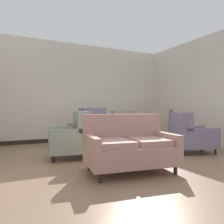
# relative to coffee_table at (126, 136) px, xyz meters

# --- Properties ---
(ground) EXTENTS (8.87, 8.87, 0.00)m
(ground) POSITION_rel_coffee_table_xyz_m (-0.20, -0.47, -0.42)
(ground) COLOR #896B51
(wall_back) EXTENTS (6.22, 0.08, 3.20)m
(wall_back) POSITION_rel_coffee_table_xyz_m (-0.20, 2.69, 1.18)
(wall_back) COLOR silver
(wall_back) RESTS_ON ground
(wall_right) EXTENTS (0.08, 4.43, 3.20)m
(wall_right) POSITION_rel_coffee_table_xyz_m (2.83, 0.48, 1.18)
(wall_right) COLOR silver
(wall_right) RESTS_ON ground
(baseboard_back) EXTENTS (6.06, 0.03, 0.12)m
(baseboard_back) POSITION_rel_coffee_table_xyz_m (-0.20, 2.64, -0.36)
(baseboard_back) COLOR black
(baseboard_back) RESTS_ON ground
(coffee_table) EXTENTS (0.86, 0.86, 0.51)m
(coffee_table) POSITION_rel_coffee_table_xyz_m (0.00, 0.00, 0.00)
(coffee_table) COLOR black
(coffee_table) RESTS_ON ground
(porcelain_vase) EXTENTS (0.15, 0.15, 0.31)m
(porcelain_vase) POSITION_rel_coffee_table_xyz_m (0.06, 0.02, 0.23)
(porcelain_vase) COLOR beige
(porcelain_vase) RESTS_ON coffee_table
(settee) EXTENTS (1.56, 1.06, 0.96)m
(settee) POSITION_rel_coffee_table_xyz_m (-0.64, -1.23, -0.01)
(settee) COLOR tan
(settee) RESTS_ON ground
(armchair_near_sideboard) EXTENTS (1.08, 1.05, 1.05)m
(armchair_near_sideboard) POSITION_rel_coffee_table_xyz_m (1.49, 0.56, 0.03)
(armchair_near_sideboard) COLOR gray
(armchair_near_sideboard) RESTS_ON ground
(armchair_far_left) EXTENTS (0.94, 0.98, 1.01)m
(armchair_far_left) POSITION_rel_coffee_table_xyz_m (0.57, 1.12, 0.01)
(armchair_far_left) COLOR gray
(armchair_far_left) RESTS_ON ground
(armchair_foreground_right) EXTENTS (1.09, 0.98, 0.97)m
(armchair_foreground_right) POSITION_rel_coffee_table_xyz_m (1.47, -0.53, -0.00)
(armchair_foreground_right) COLOR slate
(armchair_foreground_right) RESTS_ON ground
(armchair_back_corner) EXTENTS (0.97, 0.99, 1.08)m
(armchair_back_corner) POSITION_rel_coffee_table_xyz_m (-0.39, 1.43, 0.04)
(armchair_back_corner) COLOR slate
(armchair_back_corner) RESTS_ON ground
(armchair_near_window) EXTENTS (0.91, 0.86, 1.00)m
(armchair_near_window) POSITION_rel_coffee_table_xyz_m (-1.23, 0.17, 0.01)
(armchair_near_window) COLOR gray
(armchair_near_window) RESTS_ON ground
(side_table) EXTENTS (0.56, 0.56, 0.70)m
(side_table) POSITION_rel_coffee_table_xyz_m (0.74, 0.74, 0.01)
(side_table) COLOR black
(side_table) RESTS_ON ground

